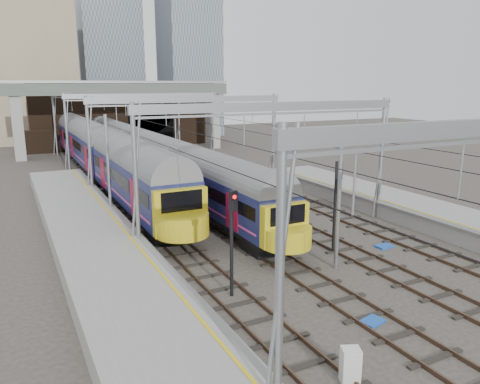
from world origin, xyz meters
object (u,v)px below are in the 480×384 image
train_second (93,147)px  signal_near_centre (336,196)px  signal_near_left (232,230)px  train_main (132,147)px  relay_cabinet (350,365)px

train_second → signal_near_centre: (7.25, -29.98, 0.50)m
train_second → signal_near_left: train_second is taller
train_main → train_second: 4.01m
train_main → signal_near_left: 32.69m
signal_near_left → signal_near_centre: 7.54m
train_main → signal_near_left: size_ratio=13.14×
train_second → signal_near_centre: bearing=-76.4°
train_main → signal_near_left: signal_near_left is taller
train_second → relay_cabinet: 39.28m
train_second → relay_cabinet: (0.71, -39.22, -2.08)m
signal_near_centre → relay_cabinet: signal_near_centre is taller
signal_near_centre → train_second: bearing=124.0°
train_main → signal_near_left: (-3.92, -32.45, 0.56)m
train_main → relay_cabinet: size_ratio=54.47×
train_main → signal_near_centre: bearing=-83.8°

